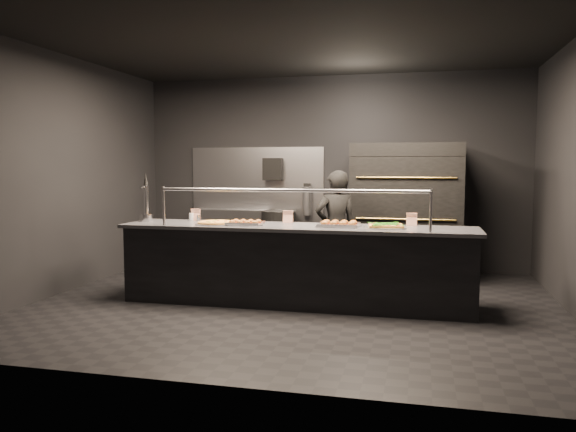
% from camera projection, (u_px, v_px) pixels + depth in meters
% --- Properties ---
extents(room, '(6.04, 6.00, 3.00)m').
position_uv_depth(room, '(295.00, 175.00, 6.46)').
color(room, black).
rests_on(room, ground).
extents(service_counter, '(4.10, 0.78, 1.37)m').
position_uv_depth(service_counter, '(296.00, 265.00, 6.50)').
color(service_counter, black).
rests_on(service_counter, ground).
extents(pizza_oven, '(1.50, 1.23, 1.91)m').
position_uv_depth(pizza_oven, '(406.00, 211.00, 8.02)').
color(pizza_oven, black).
rests_on(pizza_oven, ground).
extents(prep_shelf, '(1.20, 0.35, 0.90)m').
position_uv_depth(prep_shelf, '(231.00, 237.00, 9.11)').
color(prep_shelf, '#99999E').
rests_on(prep_shelf, ground).
extents(towel_dispenser, '(0.30, 0.20, 0.35)m').
position_uv_depth(towel_dispenser, '(273.00, 169.00, 8.92)').
color(towel_dispenser, black).
rests_on(towel_dispenser, room).
extents(fire_extinguisher, '(0.14, 0.14, 0.51)m').
position_uv_depth(fire_extinguisher, '(307.00, 200.00, 8.85)').
color(fire_extinguisher, '#B2B2B7').
rests_on(fire_extinguisher, room).
extents(beer_tap, '(0.16, 0.22, 0.60)m').
position_uv_depth(beer_tap, '(146.00, 208.00, 6.93)').
color(beer_tap, silver).
rests_on(beer_tap, service_counter).
extents(round_pizza, '(0.51, 0.51, 0.03)m').
position_uv_depth(round_pizza, '(216.00, 223.00, 6.63)').
color(round_pizza, silver).
rests_on(round_pizza, service_counter).
extents(slider_tray_a, '(0.47, 0.40, 0.06)m').
position_uv_depth(slider_tray_a, '(245.00, 223.00, 6.52)').
color(slider_tray_a, silver).
rests_on(slider_tray_a, service_counter).
extents(slider_tray_b, '(0.49, 0.39, 0.07)m').
position_uv_depth(slider_tray_b, '(339.00, 224.00, 6.35)').
color(slider_tray_b, silver).
rests_on(slider_tray_b, service_counter).
extents(square_pizza, '(0.47, 0.47, 0.05)m').
position_uv_depth(square_pizza, '(386.00, 226.00, 6.24)').
color(square_pizza, silver).
rests_on(square_pizza, service_counter).
extents(condiment_jar, '(0.14, 0.06, 0.10)m').
position_uv_depth(condiment_jar, '(193.00, 217.00, 7.02)').
color(condiment_jar, silver).
rests_on(condiment_jar, service_counter).
extents(tent_cards, '(2.77, 0.04, 0.15)m').
position_uv_depth(tent_cards, '(295.00, 217.00, 6.74)').
color(tent_cards, white).
rests_on(tent_cards, service_counter).
extents(trash_bin, '(0.54, 0.54, 0.90)m').
position_uv_depth(trash_bin, '(279.00, 239.00, 8.83)').
color(trash_bin, black).
rests_on(trash_bin, ground).
extents(worker, '(0.67, 0.59, 1.55)m').
position_uv_depth(worker, '(336.00, 229.00, 7.37)').
color(worker, black).
rests_on(worker, ground).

